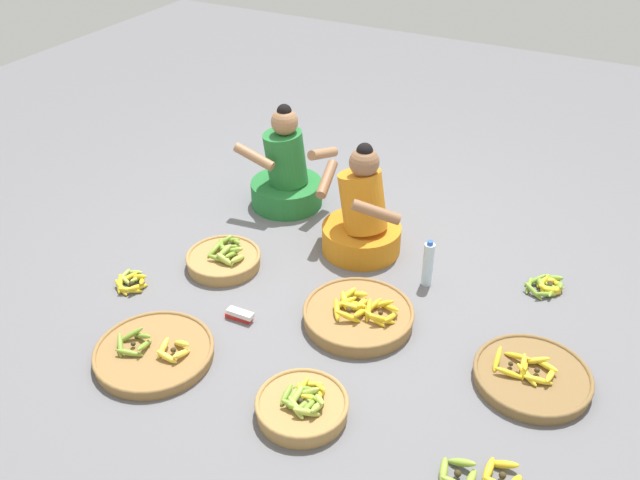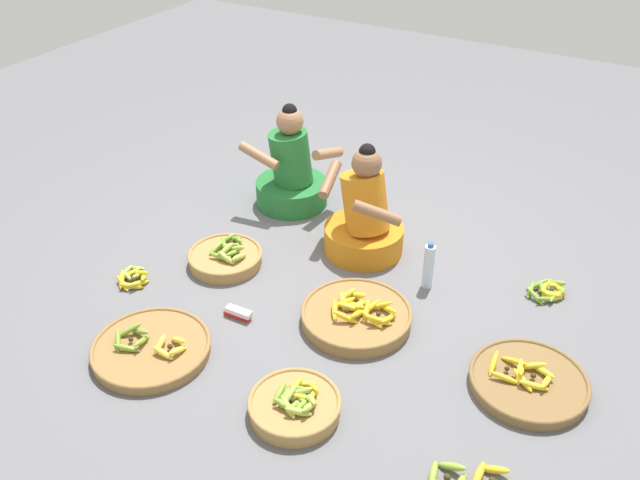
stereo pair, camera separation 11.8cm
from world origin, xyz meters
The scene contains 13 objects.
ground_plane centered at (0.00, 0.00, 0.00)m, with size 10.00×10.00×0.00m, color slate.
vendor_woman_front centered at (0.04, 0.30, 0.25)m, with size 0.67×0.55×0.77m.
vendor_woman_behind centered at (-0.69, 0.59, 0.25)m, with size 0.60×0.52×0.78m.
banana_basket_mid_left centered at (1.34, -0.40, 0.04)m, with size 0.61×0.61×0.14m.
banana_basket_front_right centered at (0.34, -0.38, 0.05)m, with size 0.64×0.64×0.16m.
banana_basket_near_vendor centered at (-0.65, -0.28, 0.05)m, with size 0.48×0.48×0.16m.
banana_basket_back_center centered at (-0.50, -1.16, 0.04)m, with size 0.65×0.65×0.13m.
banana_basket_back_right centered at (0.40, -1.14, 0.06)m, with size 0.46×0.46×0.16m.
loose_bananas_front_center centered at (1.24, 0.43, 0.03)m, with size 0.25×0.27×0.09m.
loose_bananas_back_left centered at (1.28, -1.11, 0.03)m, with size 0.36×0.26×0.09m.
loose_bananas_near_bicycle centered at (-1.04, -0.72, 0.03)m, with size 0.23×0.24×0.09m.
water_bottle centered at (0.56, 0.14, 0.15)m, with size 0.07×0.07×0.32m.
packet_carton_stack centered at (-0.27, -0.68, 0.03)m, with size 0.17×0.06×0.06m.
Camera 1 is at (1.56, -3.17, 2.56)m, focal length 38.44 mm.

